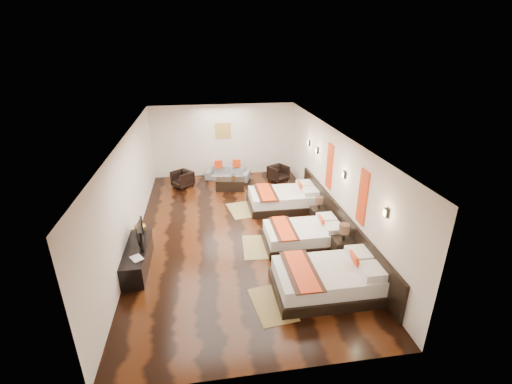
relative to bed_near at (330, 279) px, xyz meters
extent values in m
cube|color=black|center=(-1.70, 2.92, -0.31)|extent=(5.50, 9.50, 0.01)
cube|color=white|center=(-1.70, 2.92, 2.49)|extent=(5.50, 9.50, 0.01)
cube|color=silver|center=(-1.70, 7.67, 1.09)|extent=(5.50, 0.01, 2.80)
cube|color=silver|center=(-4.45, 2.92, 1.09)|extent=(0.01, 9.50, 2.80)
cube|color=silver|center=(1.05, 2.92, 1.09)|extent=(0.01, 9.50, 2.80)
cube|color=black|center=(1.01, 2.12, 0.14)|extent=(0.08, 6.60, 0.90)
cube|color=black|center=(-0.03, 0.00, -0.18)|extent=(2.34, 1.45, 0.24)
cube|color=white|center=(-0.03, 0.00, 0.11)|extent=(2.22, 1.33, 0.33)
cube|color=#F03D10|center=(0.53, 0.00, 0.41)|extent=(0.17, 0.36, 0.36)
cube|color=#38190F|center=(-0.64, 0.00, 0.28)|extent=(0.61, 1.47, 0.02)
cube|color=#F03D10|center=(-0.64, 0.00, 0.30)|extent=(0.42, 1.47, 0.02)
cube|color=black|center=(-0.03, 1.94, -0.20)|extent=(2.06, 1.28, 0.22)
cube|color=white|center=(-0.03, 1.94, 0.06)|extent=(1.96, 1.18, 0.29)
cube|color=#F03D10|center=(0.46, 1.94, 0.32)|extent=(0.15, 0.31, 0.32)
cube|color=#38190F|center=(-0.57, 1.94, 0.22)|extent=(0.54, 1.30, 0.02)
cube|color=#F03D10|center=(-0.57, 1.94, 0.23)|extent=(0.37, 1.30, 0.02)
cube|color=black|center=(-0.03, 4.24, -0.19)|extent=(2.26, 1.40, 0.24)
cube|color=white|center=(-0.03, 4.24, 0.09)|extent=(2.15, 1.29, 0.32)
cube|color=#F03D10|center=(0.51, 4.24, 0.38)|extent=(0.17, 0.34, 0.35)
cube|color=#38190F|center=(-0.62, 4.24, 0.26)|extent=(0.59, 1.42, 0.02)
cube|color=#F03D10|center=(-0.62, 4.24, 0.28)|extent=(0.41, 1.42, 0.02)
cube|color=black|center=(0.75, 1.18, -0.04)|extent=(0.47, 0.47, 0.53)
cylinder|color=black|center=(0.75, 1.18, 0.33)|extent=(0.08, 0.08, 0.21)
cylinder|color=#3F2619|center=(0.75, 1.18, 0.52)|extent=(0.25, 0.25, 0.23)
cube|color=black|center=(0.75, 3.07, -0.07)|extent=(0.42, 0.42, 0.46)
cylinder|color=black|center=(0.75, 3.07, 0.25)|extent=(0.07, 0.07, 0.19)
cylinder|color=#3F2619|center=(0.75, 3.07, 0.42)|extent=(0.22, 0.22, 0.20)
cube|color=olive|center=(-1.30, -0.24, -0.30)|extent=(0.91, 1.29, 0.01)
cube|color=olive|center=(-1.25, 1.98, -0.30)|extent=(0.83, 1.25, 0.01)
cube|color=olive|center=(-1.40, 4.23, -0.30)|extent=(0.94, 1.31, 0.01)
cube|color=black|center=(-4.20, 1.52, -0.03)|extent=(0.50, 1.80, 0.55)
imported|color=black|center=(-4.15, 1.70, 0.50)|extent=(0.23, 0.89, 0.51)
imported|color=black|center=(-4.20, 0.98, 0.26)|extent=(0.35, 0.37, 0.03)
imported|color=brown|center=(-4.20, 2.31, 0.40)|extent=(0.38, 0.38, 0.31)
imported|color=slate|center=(-1.61, 7.04, -0.06)|extent=(1.80, 1.16, 0.49)
imported|color=black|center=(-3.33, 6.54, 0.00)|extent=(0.93, 0.93, 0.61)
imported|color=black|center=(0.30, 6.60, 0.00)|extent=(0.89, 0.90, 0.60)
cube|color=black|center=(-1.61, 5.99, -0.11)|extent=(1.07, 0.65, 0.40)
imported|color=#22531B|center=(-1.49, 5.95, 0.23)|extent=(0.27, 0.24, 0.26)
cube|color=#D86014|center=(1.03, 1.02, 1.39)|extent=(0.04, 0.40, 1.30)
cube|color=#D86014|center=(1.03, 3.22, 1.39)|extent=(0.04, 0.40, 1.30)
cube|color=black|center=(1.01, -0.08, 1.54)|extent=(0.06, 0.12, 0.18)
cube|color=#FFD18C|center=(0.98, -0.08, 1.54)|extent=(0.02, 0.10, 0.14)
cube|color=black|center=(1.01, 2.12, 1.54)|extent=(0.06, 0.12, 0.18)
cube|color=#FFD18C|center=(0.98, 2.12, 1.54)|extent=(0.02, 0.10, 0.14)
cube|color=black|center=(1.01, 4.32, 1.54)|extent=(0.06, 0.12, 0.18)
cube|color=#FFD18C|center=(0.98, 4.32, 1.54)|extent=(0.02, 0.10, 0.14)
cube|color=black|center=(1.01, 5.22, 1.54)|extent=(0.06, 0.12, 0.18)
cube|color=#FFD18C|center=(0.98, 5.22, 1.54)|extent=(0.02, 0.10, 0.14)
cube|color=#AD873F|center=(-1.70, 7.65, 1.49)|extent=(0.60, 0.04, 0.60)
camera|label=1|loc=(-2.51, -5.88, 4.68)|focal=24.76mm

